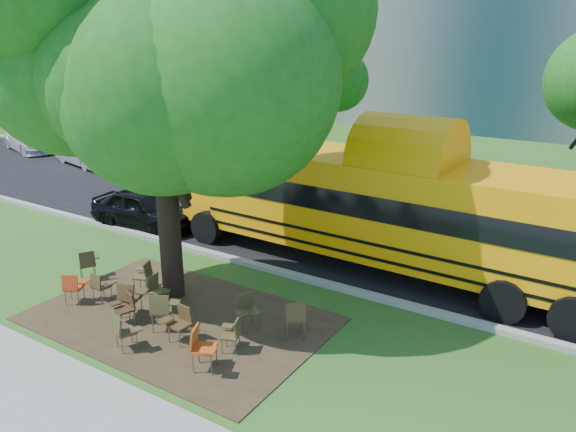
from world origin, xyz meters
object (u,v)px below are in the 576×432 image
Objects in this scene: chair_8 at (88,262)px; chair_9 at (144,273)px; bg_car_silver at (85,153)px; bg_car_white at (30,139)px; chair_1 at (101,284)px; chair_10 at (156,289)px; main_tree at (158,63)px; chair_2 at (130,296)px; black_car at (144,209)px; chair_7 at (201,345)px; pedestrian_b at (96,136)px; chair_11 at (162,308)px; school_bus at (400,209)px; chair_0 at (73,285)px; chair_4 at (124,329)px; bg_car_red at (180,160)px; pedestrian_a at (128,136)px; chair_3 at (126,305)px; chair_6 at (233,332)px; chair_13 at (296,315)px; chair_5 at (180,320)px.

chair_8 is 1.06× the size of chair_9.
bg_car_silver is 0.85× the size of bg_car_white.
chair_10 is (1.44, 0.52, 0.04)m from chair_1.
main_tree reaches higher than chair_1.
chair_2 is at bearing -113.80° from bg_car_silver.
black_car is at bearing -106.66° from bg_car_silver.
chair_1 is 16.11m from bg_car_silver.
chair_2 reaches higher than chair_9.
pedestrian_b is at bearing -148.43° from chair_7.
school_bus is at bearing 30.41° from chair_11.
chair_11 is at bearing -24.69° from chair_0.
chair_11 is (-3.24, -6.07, -1.28)m from school_bus.
chair_4 is at bearing -103.51° from bg_car_white.
chair_9 is (-1.78, 2.30, 0.00)m from chair_4.
bg_car_red is (11.01, 0.48, 0.01)m from bg_car_white.
chair_1 is 0.40× the size of pedestrian_a.
chair_7 is 0.58× the size of pedestrian_b.
black_car reaches higher than chair_3.
chair_4 is at bearing -88.29° from chair_8.
chair_1 is at bearing 8.33° from pedestrian_b.
chair_8 reaches higher than chair_10.
chair_4 is 23.86m from bg_car_white.
chair_1 is 18.47m from pedestrian_a.
chair_11 reaches higher than chair_6.
pedestrian_a reaches higher than chair_13.
chair_13 is at bearing 18.49° from pedestrian_b.
chair_2 is 6.63m from black_car.
bg_car_silver reaches higher than chair_10.
pedestrian_a is (-14.58, 13.41, 0.49)m from chair_3.
chair_9 is at bearing 52.23° from chair_6.
chair_13 is at bearing 12.99° from chair_1.
main_tree is 5.64× the size of pedestrian_b.
bg_car_red is (-8.92, 10.46, 0.16)m from chair_10.
main_tree reaches higher than bg_car_silver.
main_tree is 1.90× the size of bg_car_red.
chair_2 reaches higher than chair_5.
chair_2 is 19.49m from pedestrian_a.
chair_7 reaches higher than chair_3.
bg_car_white is (-21.51, 10.85, 0.15)m from chair_5.
school_bus is 7.90× the size of pedestrian_b.
bg_car_red is (-8.90, 11.44, 0.20)m from chair_3.
pedestrian_a is (-5.68, 1.97, 0.29)m from bg_car_red.
pedestrian_a is at bearing -135.44° from chair_10.
chair_5 is 1.00× the size of chair_10.
chair_0 is 0.96× the size of chair_8.
main_tree is 5.71m from chair_1.
chair_5 is 0.18× the size of bg_car_white.
black_car reaches higher than chair_8.
main_tree is 10.95× the size of chair_10.
bg_car_white is 3.78m from pedestrian_b.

